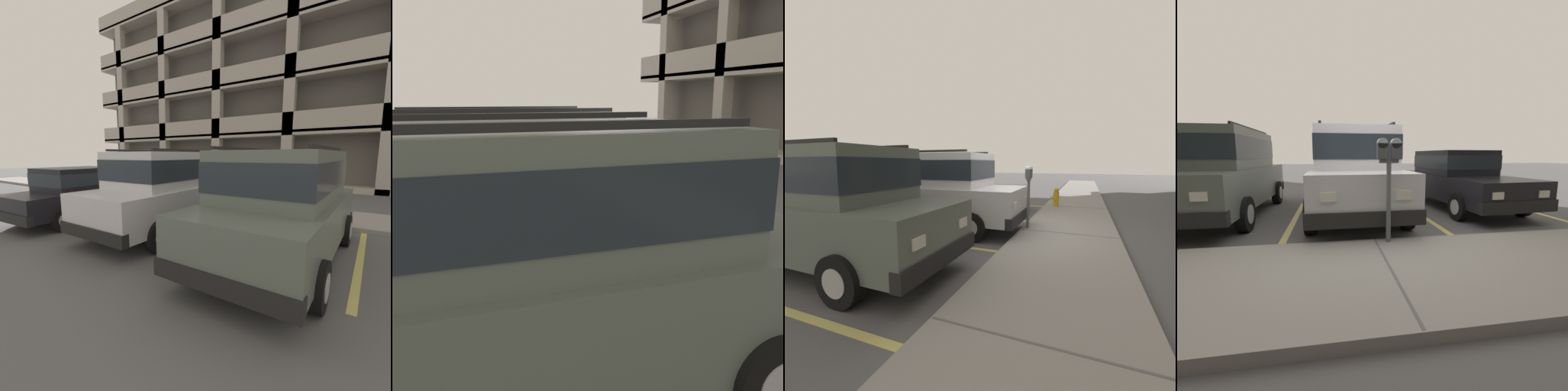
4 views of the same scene
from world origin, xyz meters
The scene contains 7 objects.
ground_plane centered at (0.00, 0.00, -0.05)m, with size 80.00×80.00×0.10m.
sidewalk centered at (0.00, 1.30, 0.06)m, with size 40.00×2.20×0.12m.
parking_stall_lines centered at (1.46, -1.40, 0.00)m, with size 11.78×4.80×0.01m.
silver_suv centered at (0.14, -2.14, 1.09)m, with size 2.05×4.80×2.03m.
red_sedan centered at (-2.80, -2.67, 0.82)m, with size 2.06×4.59×1.54m.
dark_hatchback centered at (3.13, -2.49, 1.09)m, with size 2.06×4.80×2.03m.
parking_meter_near centered at (-0.18, 0.35, 1.26)m, with size 0.35×0.12×1.54m.
Camera 4 is at (0.67, 4.06, 1.41)m, focal length 24.00 mm.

